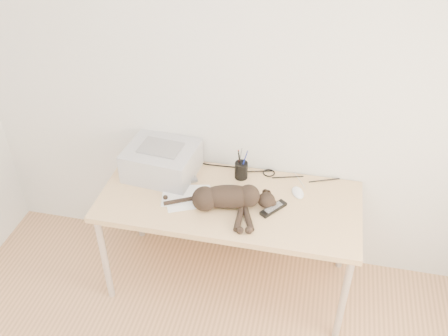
% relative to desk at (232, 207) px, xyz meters
% --- Properties ---
extents(wall_back, '(3.50, 0.00, 3.50)m').
position_rel_desk_xyz_m(wall_back, '(0.00, 0.27, 0.69)').
color(wall_back, silver).
rests_on(wall_back, floor).
extents(desk, '(1.60, 0.70, 0.74)m').
position_rel_desk_xyz_m(desk, '(0.00, 0.00, 0.00)').
color(desk, '#DBBA80').
rests_on(desk, floor).
extents(printer, '(0.47, 0.41, 0.21)m').
position_rel_desk_xyz_m(printer, '(-0.48, 0.08, 0.23)').
color(printer, '#A2A2A7').
rests_on(printer, desk).
extents(papers, '(0.37, 0.31, 0.01)m').
position_rel_desk_xyz_m(papers, '(-0.25, -0.12, 0.14)').
color(papers, white).
rests_on(papers, desk).
extents(cat, '(0.68, 0.33, 0.15)m').
position_rel_desk_xyz_m(cat, '(-0.01, -0.16, 0.20)').
color(cat, black).
rests_on(cat, desk).
extents(mug, '(0.13, 0.13, 0.09)m').
position_rel_desk_xyz_m(mug, '(-0.35, 0.10, 0.18)').
color(mug, white).
rests_on(mug, desk).
extents(pen_cup, '(0.08, 0.08, 0.21)m').
position_rel_desk_xyz_m(pen_cup, '(0.03, 0.15, 0.19)').
color(pen_cup, black).
rests_on(pen_cup, desk).
extents(remote_grey, '(0.14, 0.18, 0.02)m').
position_rel_desk_xyz_m(remote_grey, '(-0.31, 0.10, 0.14)').
color(remote_grey, gray).
rests_on(remote_grey, desk).
extents(remote_black, '(0.15, 0.18, 0.02)m').
position_rel_desk_xyz_m(remote_black, '(0.28, -0.13, 0.14)').
color(remote_black, black).
rests_on(remote_black, desk).
extents(mouse, '(0.11, 0.14, 0.04)m').
position_rel_desk_xyz_m(mouse, '(0.40, 0.06, 0.15)').
color(mouse, white).
rests_on(mouse, desk).
extents(cable_tangle, '(1.36, 0.08, 0.01)m').
position_rel_desk_xyz_m(cable_tangle, '(0.00, 0.22, 0.14)').
color(cable_tangle, black).
rests_on(cable_tangle, desk).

